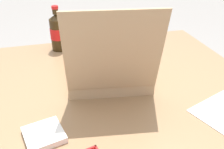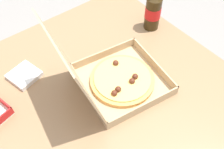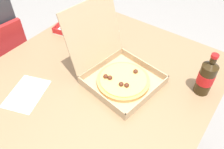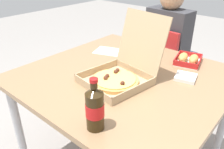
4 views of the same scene
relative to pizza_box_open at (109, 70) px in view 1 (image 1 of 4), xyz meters
The scene contains 5 objects.
dining_table 0.15m from the pizza_box_open, 109.26° to the left, with size 1.12×1.08×0.73m.
pizza_box_open is the anchor object (origin of this frame).
cola_bottle 0.41m from the pizza_box_open, 64.98° to the right, with size 0.07×0.07×0.22m.
paper_menu 0.44m from the pizza_box_open, 138.74° to the left, with size 0.21×0.15×0.00m, color white.
napkin_pile 0.37m from the pizza_box_open, 44.45° to the left, with size 0.11×0.11×0.02m, color white.
Camera 1 is at (0.24, 0.75, 1.27)m, focal length 39.79 mm.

